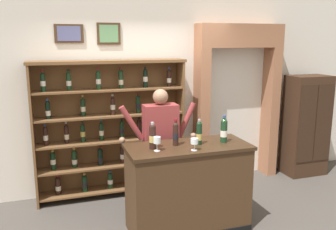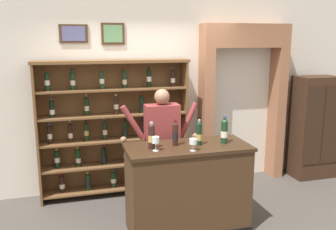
{
  "view_description": "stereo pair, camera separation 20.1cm",
  "coord_description": "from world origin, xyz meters",
  "px_view_note": "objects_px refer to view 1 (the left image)",
  "views": [
    {
      "loc": [
        -1.3,
        -3.71,
        2.23
      ],
      "look_at": [
        -0.01,
        0.17,
        1.37
      ],
      "focal_mm": 38.71,
      "sensor_mm": 36.0,
      "label": 1
    },
    {
      "loc": [
        -1.11,
        -3.77,
        2.23
      ],
      "look_at": [
        -0.01,
        0.17,
        1.37
      ],
      "focal_mm": 38.71,
      "sensor_mm": 36.0,
      "label": 2
    }
  ],
  "objects_px": {
    "tasting_bottle_grappa": "(176,133)",
    "wine_glass_center": "(194,142)",
    "wine_shelf": "(110,126)",
    "wine_glass_left": "(157,141)",
    "tasting_bottle_bianco": "(153,136)",
    "tasting_counter": "(188,188)",
    "tasting_bottle_super_tuscan": "(224,130)",
    "side_cabinet": "(306,125)",
    "tasting_bottle_rosso": "(199,133)",
    "shopkeeper": "(161,137)"
  },
  "relations": [
    {
      "from": "wine_shelf",
      "to": "wine_glass_left",
      "type": "distance_m",
      "value": 1.39
    },
    {
      "from": "tasting_bottle_grappa",
      "to": "tasting_bottle_rosso",
      "type": "relative_size",
      "value": 1.04
    },
    {
      "from": "shopkeeper",
      "to": "wine_glass_left",
      "type": "distance_m",
      "value": 0.72
    },
    {
      "from": "tasting_bottle_grappa",
      "to": "wine_glass_center",
      "type": "bearing_deg",
      "value": -62.05
    },
    {
      "from": "wine_shelf",
      "to": "wine_glass_left",
      "type": "bearing_deg",
      "value": -78.18
    },
    {
      "from": "shopkeeper",
      "to": "tasting_bottle_bianco",
      "type": "relative_size",
      "value": 5.35
    },
    {
      "from": "tasting_bottle_bianco",
      "to": "wine_glass_left",
      "type": "distance_m",
      "value": 0.11
    },
    {
      "from": "side_cabinet",
      "to": "wine_glass_left",
      "type": "xyz_separation_m",
      "value": [
        -2.93,
        -1.19,
        0.32
      ]
    },
    {
      "from": "tasting_bottle_bianco",
      "to": "tasting_bottle_grappa",
      "type": "xyz_separation_m",
      "value": [
        0.29,
        0.04,
        -0.01
      ]
    },
    {
      "from": "tasting_bottle_bianco",
      "to": "wine_glass_center",
      "type": "distance_m",
      "value": 0.47
    },
    {
      "from": "wine_shelf",
      "to": "shopkeeper",
      "type": "xyz_separation_m",
      "value": [
        0.53,
        -0.7,
        -0.02
      ]
    },
    {
      "from": "side_cabinet",
      "to": "shopkeeper",
      "type": "height_order",
      "value": "side_cabinet"
    },
    {
      "from": "shopkeeper",
      "to": "tasting_bottle_bianco",
      "type": "height_order",
      "value": "shopkeeper"
    },
    {
      "from": "tasting_counter",
      "to": "tasting_bottle_rosso",
      "type": "height_order",
      "value": "tasting_bottle_rosso"
    },
    {
      "from": "side_cabinet",
      "to": "tasting_counter",
      "type": "bearing_deg",
      "value": -156.47
    },
    {
      "from": "wine_shelf",
      "to": "tasting_bottle_rosso",
      "type": "distance_m",
      "value": 1.52
    },
    {
      "from": "tasting_bottle_rosso",
      "to": "wine_glass_center",
      "type": "relative_size",
      "value": 2.19
    },
    {
      "from": "wine_shelf",
      "to": "tasting_counter",
      "type": "distance_m",
      "value": 1.53
    },
    {
      "from": "wine_shelf",
      "to": "tasting_bottle_super_tuscan",
      "type": "bearing_deg",
      "value": -48.51
    },
    {
      "from": "tasting_counter",
      "to": "wine_glass_left",
      "type": "distance_m",
      "value": 0.76
    },
    {
      "from": "side_cabinet",
      "to": "wine_glass_center",
      "type": "height_order",
      "value": "side_cabinet"
    },
    {
      "from": "tasting_bottle_grappa",
      "to": "wine_glass_left",
      "type": "distance_m",
      "value": 0.3
    },
    {
      "from": "tasting_bottle_grappa",
      "to": "tasting_bottle_rosso",
      "type": "xyz_separation_m",
      "value": [
        0.27,
        -0.05,
        -0.01
      ]
    },
    {
      "from": "wine_glass_left",
      "to": "tasting_bottle_rosso",
      "type": "bearing_deg",
      "value": 9.31
    },
    {
      "from": "shopkeeper",
      "to": "tasting_bottle_grappa",
      "type": "distance_m",
      "value": 0.55
    },
    {
      "from": "wine_glass_center",
      "to": "tasting_bottle_grappa",
      "type": "bearing_deg",
      "value": 117.95
    },
    {
      "from": "shopkeeper",
      "to": "tasting_bottle_bianco",
      "type": "xyz_separation_m",
      "value": [
        -0.27,
        -0.56,
        0.18
      ]
    },
    {
      "from": "tasting_counter",
      "to": "tasting_bottle_super_tuscan",
      "type": "height_order",
      "value": "tasting_bottle_super_tuscan"
    },
    {
      "from": "wine_shelf",
      "to": "tasting_bottle_grappa",
      "type": "xyz_separation_m",
      "value": [
        0.55,
        -1.22,
        0.15
      ]
    },
    {
      "from": "shopkeeper",
      "to": "tasting_counter",
      "type": "bearing_deg",
      "value": -74.55
    },
    {
      "from": "shopkeeper",
      "to": "tasting_bottle_rosso",
      "type": "height_order",
      "value": "shopkeeper"
    },
    {
      "from": "wine_shelf",
      "to": "tasting_bottle_super_tuscan",
      "type": "xyz_separation_m",
      "value": [
        1.13,
        -1.27,
        0.16
      ]
    },
    {
      "from": "side_cabinet",
      "to": "tasting_counter",
      "type": "relative_size",
      "value": 1.16
    },
    {
      "from": "tasting_counter",
      "to": "tasting_bottle_grappa",
      "type": "distance_m",
      "value": 0.68
    },
    {
      "from": "tasting_counter",
      "to": "wine_shelf",
      "type": "bearing_deg",
      "value": 118.41
    },
    {
      "from": "tasting_bottle_bianco",
      "to": "tasting_counter",
      "type": "bearing_deg",
      "value": -0.97
    },
    {
      "from": "tasting_counter",
      "to": "tasting_bottle_rosso",
      "type": "distance_m",
      "value": 0.67
    },
    {
      "from": "wine_glass_left",
      "to": "wine_glass_center",
      "type": "bearing_deg",
      "value": -15.1
    },
    {
      "from": "tasting_bottle_grappa",
      "to": "tasting_bottle_rosso",
      "type": "bearing_deg",
      "value": -10.82
    },
    {
      "from": "shopkeeper",
      "to": "side_cabinet",
      "type": "bearing_deg",
      "value": 11.13
    },
    {
      "from": "shopkeeper",
      "to": "tasting_bottle_rosso",
      "type": "xyz_separation_m",
      "value": [
        0.29,
        -0.57,
        0.17
      ]
    },
    {
      "from": "tasting_bottle_rosso",
      "to": "wine_glass_center",
      "type": "bearing_deg",
      "value": -125.92
    },
    {
      "from": "wine_glass_center",
      "to": "tasting_bottle_bianco",
      "type": "bearing_deg",
      "value": 153.82
    },
    {
      "from": "wine_shelf",
      "to": "wine_glass_left",
      "type": "xyz_separation_m",
      "value": [
        0.28,
        -1.36,
        0.13
      ]
    },
    {
      "from": "tasting_bottle_rosso",
      "to": "wine_glass_left",
      "type": "xyz_separation_m",
      "value": [
        -0.53,
        -0.09,
        -0.02
      ]
    },
    {
      "from": "tasting_counter",
      "to": "shopkeeper",
      "type": "distance_m",
      "value": 0.77
    },
    {
      "from": "wine_shelf",
      "to": "wine_glass_center",
      "type": "bearing_deg",
      "value": -65.16
    },
    {
      "from": "wine_shelf",
      "to": "wine_glass_center",
      "type": "relative_size",
      "value": 15.63
    },
    {
      "from": "tasting_bottle_super_tuscan",
      "to": "side_cabinet",
      "type": "bearing_deg",
      "value": 28.01
    },
    {
      "from": "tasting_bottle_super_tuscan",
      "to": "tasting_bottle_rosso",
      "type": "bearing_deg",
      "value": 179.05
    }
  ]
}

